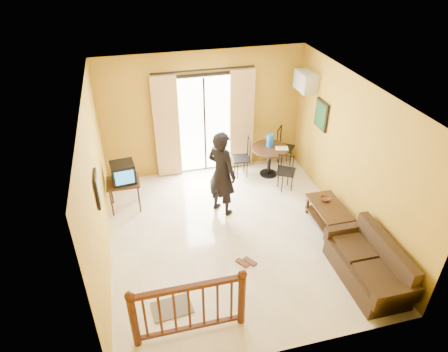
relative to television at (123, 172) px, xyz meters
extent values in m
plane|color=beige|center=(1.87, -1.37, -0.85)|extent=(5.00, 5.00, 0.00)
plane|color=white|center=(1.87, -1.37, 1.95)|extent=(5.00, 5.00, 0.00)
plane|color=#B78C23|center=(1.87, 1.13, 0.55)|extent=(4.50, 0.00, 4.50)
plane|color=#B78C23|center=(1.87, -3.87, 0.55)|extent=(4.50, 0.00, 4.50)
plane|color=#B78C23|center=(-0.38, -1.37, 0.55)|extent=(0.00, 5.00, 5.00)
plane|color=#B78C23|center=(4.12, -1.37, 0.55)|extent=(0.00, 5.00, 5.00)
cube|color=black|center=(1.87, 1.12, 0.30)|extent=(1.34, 0.03, 2.34)
cube|color=white|center=(1.87, 1.08, 0.30)|extent=(1.20, 0.04, 2.20)
cube|color=black|center=(1.87, 1.06, 0.30)|extent=(0.04, 0.02, 2.20)
cube|color=beige|center=(1.02, 1.03, 0.35)|extent=(0.55, 0.08, 2.35)
cube|color=beige|center=(2.72, 1.03, 0.35)|extent=(0.55, 0.08, 2.35)
cylinder|color=black|center=(1.87, 1.03, 1.57)|extent=(2.20, 0.04, 0.04)
cube|color=black|center=(-0.03, 0.00, -0.22)|extent=(0.64, 0.54, 0.04)
cylinder|color=black|center=(-0.30, -0.21, -0.53)|extent=(0.04, 0.04, 0.62)
cylinder|color=black|center=(0.24, -0.21, -0.53)|extent=(0.04, 0.04, 0.62)
cylinder|color=black|center=(-0.30, 0.22, -0.53)|extent=(0.04, 0.04, 0.62)
cylinder|color=black|center=(0.24, 0.22, -0.53)|extent=(0.04, 0.04, 0.62)
cube|color=black|center=(0.00, 0.00, 0.00)|extent=(0.49, 0.45, 0.41)
cube|color=#288FF5|center=(0.02, -0.20, 0.00)|extent=(0.36, 0.06, 0.29)
cube|color=black|center=(-0.35, -1.57, 0.70)|extent=(0.04, 0.42, 0.52)
cube|color=#605D52|center=(-0.33, -1.57, 0.70)|extent=(0.01, 0.34, 0.44)
cylinder|color=black|center=(3.24, 0.50, -0.17)|extent=(0.84, 0.84, 0.04)
cylinder|color=black|center=(3.24, 0.50, -0.51)|extent=(0.08, 0.08, 0.68)
cylinder|color=black|center=(3.24, 0.50, -0.83)|extent=(0.41, 0.41, 0.03)
cylinder|color=#1253B1|center=(3.26, 0.57, 0.00)|extent=(0.16, 0.16, 0.29)
cube|color=white|center=(3.48, 0.40, -0.14)|extent=(0.31, 0.24, 0.02)
cube|color=silver|center=(3.97, 0.58, 1.30)|extent=(0.30, 0.60, 0.40)
cube|color=gray|center=(3.82, 0.58, 1.30)|extent=(0.02, 0.56, 0.36)
cube|color=black|center=(4.09, -0.07, 0.80)|extent=(0.04, 0.50, 0.60)
cube|color=black|center=(4.06, -0.07, 0.80)|extent=(0.01, 0.42, 0.52)
cube|color=black|center=(3.72, -1.52, -0.42)|extent=(0.55, 1.00, 0.04)
cube|color=black|center=(3.72, -1.52, -0.71)|extent=(0.51, 0.96, 0.03)
cube|color=black|center=(3.50, -1.97, -0.63)|extent=(0.05, 0.05, 0.42)
cube|color=black|center=(3.94, -1.97, -0.63)|extent=(0.05, 0.05, 0.42)
cube|color=black|center=(3.50, -1.08, -0.63)|extent=(0.05, 0.05, 0.42)
cube|color=black|center=(3.94, -1.08, -0.63)|extent=(0.05, 0.05, 0.42)
imported|color=#4F2D1B|center=(3.72, -1.33, -0.37)|extent=(0.24, 0.24, 0.06)
cube|color=#312113|center=(3.67, -2.97, -0.66)|extent=(0.76, 1.51, 0.38)
cube|color=#312113|center=(3.95, -2.97, -0.33)|extent=(0.18, 1.51, 0.52)
cube|color=#312113|center=(3.67, -3.70, -0.45)|extent=(0.76, 0.15, 0.28)
cube|color=#312113|center=(3.67, -2.23, -0.45)|extent=(0.76, 0.15, 0.28)
cube|color=#312113|center=(3.62, -3.30, -0.44)|extent=(0.52, 0.62, 0.09)
cube|color=#312113|center=(3.62, -2.64, -0.44)|extent=(0.52, 0.62, 0.09)
imported|color=black|center=(1.85, -0.57, 0.04)|extent=(0.73, 0.77, 1.77)
cylinder|color=#471E0F|center=(-0.03, -3.27, -0.39)|extent=(0.11, 0.11, 0.92)
cylinder|color=#471E0F|center=(1.47, -3.27, -0.39)|extent=(0.11, 0.11, 0.92)
sphere|color=#471E0F|center=(-0.03, -3.27, 0.12)|extent=(0.13, 0.13, 0.13)
sphere|color=#471E0F|center=(1.47, -3.27, 0.12)|extent=(0.13, 0.13, 0.13)
cube|color=#471E0F|center=(0.72, -3.27, 0.07)|extent=(1.55, 0.08, 0.06)
cube|color=#471E0F|center=(0.72, -3.27, -0.75)|extent=(1.55, 0.06, 0.05)
cube|color=#5F574C|center=(0.52, -2.78, -0.84)|extent=(0.64, 0.46, 0.02)
cube|color=#4F2D1B|center=(1.83, -2.14, -0.83)|extent=(0.22, 0.26, 0.03)
cube|color=#4F2D1B|center=(1.97, -2.14, -0.83)|extent=(0.22, 0.26, 0.03)
camera|label=1|loc=(0.29, -6.91, 4.13)|focal=32.00mm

